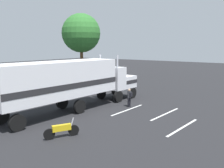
{
  "coord_description": "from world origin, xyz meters",
  "views": [
    {
      "loc": [
        -19.33,
        -13.73,
        5.35
      ],
      "look_at": [
        -0.65,
        -0.2,
        1.6
      ],
      "focal_mm": 37.87,
      "sensor_mm": 36.0,
      "label": 1
    }
  ],
  "objects_px": {
    "semi_truck": "(71,81)",
    "person_bystander": "(129,97)",
    "parked_car": "(16,91)",
    "motorcycle": "(62,130)",
    "tree_center": "(81,33)"
  },
  "relations": [
    {
      "from": "person_bystander",
      "to": "parked_car",
      "type": "bearing_deg",
      "value": 109.07
    },
    {
      "from": "parked_car",
      "to": "tree_center",
      "type": "height_order",
      "value": "tree_center"
    },
    {
      "from": "semi_truck",
      "to": "parked_car",
      "type": "distance_m",
      "value": 8.13
    },
    {
      "from": "semi_truck",
      "to": "parked_car",
      "type": "relative_size",
      "value": 3.14
    },
    {
      "from": "parked_car",
      "to": "person_bystander",
      "type": "bearing_deg",
      "value": -70.93
    },
    {
      "from": "semi_truck",
      "to": "parked_car",
      "type": "bearing_deg",
      "value": 90.1
    },
    {
      "from": "tree_center",
      "to": "person_bystander",
      "type": "bearing_deg",
      "value": -121.31
    },
    {
      "from": "semi_truck",
      "to": "motorcycle",
      "type": "relative_size",
      "value": 7.46
    },
    {
      "from": "semi_truck",
      "to": "person_bystander",
      "type": "height_order",
      "value": "semi_truck"
    },
    {
      "from": "person_bystander",
      "to": "tree_center",
      "type": "relative_size",
      "value": 0.16
    },
    {
      "from": "motorcycle",
      "to": "semi_truck",
      "type": "bearing_deg",
      "value": 39.98
    },
    {
      "from": "person_bystander",
      "to": "motorcycle",
      "type": "distance_m",
      "value": 8.4
    },
    {
      "from": "motorcycle",
      "to": "tree_center",
      "type": "distance_m",
      "value": 22.31
    },
    {
      "from": "parked_car",
      "to": "tree_center",
      "type": "xyz_separation_m",
      "value": [
        11.85,
        1.92,
        6.3
      ]
    },
    {
      "from": "motorcycle",
      "to": "person_bystander",
      "type": "bearing_deg",
      "value": 3.66
    }
  ]
}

